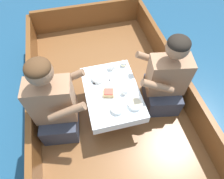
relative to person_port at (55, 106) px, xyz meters
name	(u,v)px	position (x,y,z in m)	size (l,w,h in m)	color
ground_plane	(109,110)	(0.58, 0.22, -0.67)	(60.00, 60.00, 0.00)	navy
boat_deck	(109,104)	(0.58, 0.22, -0.54)	(1.77, 3.01, 0.26)	brown
gunwale_port	(33,106)	(-0.28, 0.22, -0.25)	(0.06, 3.01, 0.33)	brown
gunwale_starboard	(177,77)	(1.43, 0.22, -0.25)	(0.06, 3.01, 0.33)	brown
bow_coaming	(87,16)	(0.58, 1.69, -0.23)	(1.65, 0.06, 0.38)	brown
cockpit_table	(112,93)	(0.58, 0.07, -0.08)	(0.55, 0.77, 0.37)	#B2B2B7
person_port	(55,106)	(0.00, 0.00, 0.00)	(0.56, 0.50, 1.01)	#333847
person_starboard	(166,81)	(1.15, 0.05, -0.02)	(0.57, 0.52, 0.96)	#333847
plate_sandwich	(109,94)	(0.53, 0.03, -0.04)	(0.18, 0.18, 0.01)	white
plate_bread	(120,80)	(0.69, 0.18, -0.04)	(0.18, 0.18, 0.01)	white
sandwich	(109,93)	(0.53, 0.03, -0.01)	(0.13, 0.12, 0.05)	tan
bowl_port_near	(117,109)	(0.57, -0.16, -0.02)	(0.13, 0.13, 0.04)	white
bowl_starboard_near	(98,78)	(0.47, 0.25, -0.02)	(0.13, 0.13, 0.04)	white
bowl_center_far	(135,104)	(0.75, -0.15, -0.02)	(0.14, 0.14, 0.04)	white
coffee_cup_port	(112,67)	(0.64, 0.37, -0.01)	(0.09, 0.07, 0.06)	white
coffee_cup_starboard	(125,91)	(0.69, 0.01, -0.01)	(0.09, 0.06, 0.07)	white
tin_can	(124,64)	(0.79, 0.38, -0.01)	(0.07, 0.07, 0.05)	silver
utensil_spoon_center	(107,75)	(0.57, 0.28, -0.04)	(0.05, 0.17, 0.01)	silver
utensil_knife_starboard	(108,82)	(0.56, 0.18, -0.04)	(0.11, 0.15, 0.00)	silver
utensil_knife_port	(100,102)	(0.43, -0.03, -0.04)	(0.17, 0.02, 0.00)	silver
utensil_fork_port	(96,87)	(0.42, 0.15, -0.04)	(0.04, 0.17, 0.00)	silver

